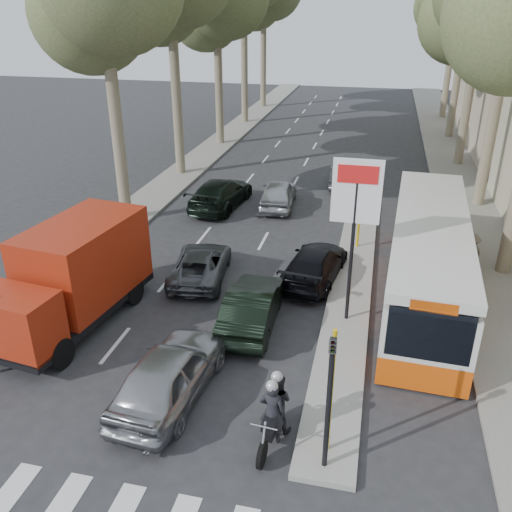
{
  "coord_description": "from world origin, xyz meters",
  "views": [
    {
      "loc": [
        3.78,
        -10.8,
        9.81
      ],
      "look_at": [
        -0.11,
        6.09,
        1.6
      ],
      "focal_mm": 38.0,
      "sensor_mm": 36.0,
      "label": 1
    }
  ],
  "objects": [
    {
      "name": "queue_car_e",
      "position": [
        -4.0,
        14.83,
        0.74
      ],
      "size": [
        2.59,
        5.31,
        1.49
      ],
      "primitive_type": "imported",
      "rotation": [
        0.0,
        0.0,
        3.04
      ],
      "color": "black",
      "rests_on": "ground"
    },
    {
      "name": "motorcycle",
      "position": [
        1.91,
        -0.7,
        0.85
      ],
      "size": [
        0.82,
        2.2,
        1.87
      ],
      "rotation": [
        0.0,
        0.0,
        -0.08
      ],
      "color": "black",
      "rests_on": "ground"
    },
    {
      "name": "queue_car_a",
      "position": [
        -2.51,
        6.97,
        0.59
      ],
      "size": [
        2.51,
        4.48,
        1.18
      ],
      "primitive_type": "imported",
      "rotation": [
        0.0,
        0.0,
        3.27
      ],
      "color": "#494B50",
      "rests_on": "ground"
    },
    {
      "name": "dark_hatchback",
      "position": [
        0.22,
        4.12,
        0.72
      ],
      "size": [
        1.65,
        4.41,
        1.44
      ],
      "primitive_type": "imported",
      "rotation": [
        0.0,
        0.0,
        3.17
      ],
      "color": "black",
      "rests_on": "ground"
    },
    {
      "name": "median_left",
      "position": [
        -8.0,
        28.0,
        0.06
      ],
      "size": [
        2.4,
        64.0,
        0.12
      ],
      "primitive_type": "cube",
      "color": "gray",
      "rests_on": "ground"
    },
    {
      "name": "queue_car_b",
      "position": [
        1.8,
        7.8,
        0.66
      ],
      "size": [
        2.46,
        4.77,
        1.32
      ],
      "primitive_type": "imported",
      "rotation": [
        0.0,
        0.0,
        3.01
      ],
      "color": "black",
      "rests_on": "ground"
    },
    {
      "name": "ground",
      "position": [
        0.0,
        0.0,
        0.0
      ],
      "size": [
        120.0,
        120.0,
        0.0
      ],
      "primitive_type": "plane",
      "color": "#28282B",
      "rests_on": "ground"
    },
    {
      "name": "city_bus",
      "position": [
        5.83,
        7.42,
        1.59
      ],
      "size": [
        3.09,
        11.56,
        3.02
      ],
      "rotation": [
        0.0,
        0.0,
        -0.05
      ],
      "color": "#DA4D0C",
      "rests_on": "ground"
    },
    {
      "name": "sidewalk_right",
      "position": [
        8.6,
        25.0,
        0.06
      ],
      "size": [
        3.2,
        70.0,
        0.12
      ],
      "primitive_type": "cube",
      "color": "gray",
      "rests_on": "ground"
    },
    {
      "name": "red_truck",
      "position": [
        -5.46,
        3.05,
        1.75
      ],
      "size": [
        3.1,
        6.47,
        3.32
      ],
      "rotation": [
        0.0,
        0.0,
        -0.13
      ],
      "color": "black",
      "rests_on": "ground"
    },
    {
      "name": "billboard",
      "position": [
        3.25,
        5.0,
        3.7
      ],
      "size": [
        1.5,
        12.1,
        5.6
      ],
      "color": "yellow",
      "rests_on": "ground"
    },
    {
      "name": "queue_car_c",
      "position": [
        -1.1,
        15.57,
        0.72
      ],
      "size": [
        2.0,
        4.33,
        1.44
      ],
      "primitive_type": "imported",
      "rotation": [
        0.0,
        0.0,
        3.21
      ],
      "color": "#A9ACB1",
      "rests_on": "ground"
    },
    {
      "name": "queue_car_d",
      "position": [
        1.8,
        19.75,
        0.59
      ],
      "size": [
        1.41,
        3.61,
        1.17
      ],
      "primitive_type": "imported",
      "rotation": [
        0.0,
        0.0,
        3.19
      ],
      "color": "#484A4F",
      "rests_on": "ground"
    },
    {
      "name": "traffic_island",
      "position": [
        3.25,
        11.0,
        0.08
      ],
      "size": [
        1.5,
        26.0,
        0.16
      ],
      "primitive_type": "cube",
      "color": "gray",
      "rests_on": "ground"
    },
    {
      "name": "tree_r_c",
      "position": [
        9.03,
        26.11,
        9.69
      ],
      "size": [
        7.4,
        7.2,
        13.32
      ],
      "color": "#6B604C",
      "rests_on": "ground"
    },
    {
      "name": "traffic_light_island",
      "position": [
        3.25,
        -1.5,
        2.49
      ],
      "size": [
        0.16,
        0.41,
        3.6
      ],
      "color": "black",
      "rests_on": "ground"
    },
    {
      "name": "silver_hatchback",
      "position": [
        -1.1,
        0.1,
        0.79
      ],
      "size": [
        2.23,
        4.75,
        1.57
      ],
      "primitive_type": "imported",
      "rotation": [
        0.0,
        0.0,
        3.06
      ],
      "color": "#95979C",
      "rests_on": "ground"
    },
    {
      "name": "pedestrian_far",
      "position": [
        7.64,
        9.57,
        0.92
      ],
      "size": [
        1.1,
        1.02,
        1.61
      ],
      "primitive_type": "imported",
      "rotation": [
        0.0,
        0.0,
        3.83
      ],
      "color": "#64594B",
      "rests_on": "sidewalk_right"
    }
  ]
}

